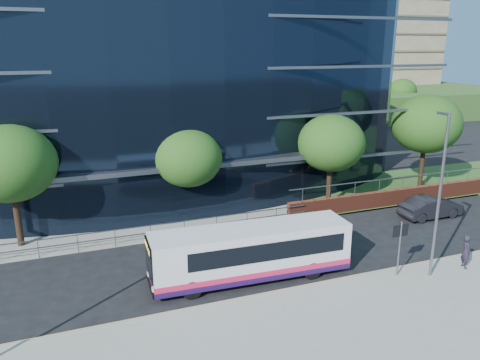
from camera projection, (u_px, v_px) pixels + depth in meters
name	position (u px, v px, depth m)	size (l,w,h in m)	color
ground	(299.00, 279.00, 22.90)	(200.00, 200.00, 0.00)	black
pavement_near	(359.00, 334.00, 18.39)	(80.00, 8.00, 0.15)	gray
kerb	(310.00, 287.00, 21.98)	(80.00, 0.25, 0.16)	gray
yellow_line_outer	(307.00, 286.00, 22.18)	(80.00, 0.08, 0.01)	gold
yellow_line_inner	(306.00, 285.00, 22.32)	(80.00, 0.08, 0.01)	gold
far_forecourt	(140.00, 219.00, 30.73)	(50.00, 8.00, 0.10)	gray
glass_office	(139.00, 84.00, 38.06)	(44.00, 23.10, 16.00)	black
guard_railings	(115.00, 234.00, 26.24)	(24.00, 0.05, 1.10)	slate
apartment_block	(311.00, 45.00, 82.12)	(60.00, 42.00, 30.00)	#2D511E
street_sign	(400.00, 237.00, 22.41)	(0.85, 0.09, 2.80)	slate
tree_far_a	(10.00, 164.00, 25.22)	(4.95, 4.95, 6.98)	black
tree_far_b	(188.00, 158.00, 29.25)	(4.29, 4.29, 6.05)	black
tree_far_c	(331.00, 143.00, 32.12)	(4.62, 4.62, 6.51)	black
tree_far_d	(426.00, 124.00, 35.90)	(5.28, 5.28, 7.44)	black
tree_dist_e	(319.00, 93.00, 65.75)	(4.62, 4.62, 6.51)	black
tree_dist_f	(402.00, 90.00, 73.09)	(4.29, 4.29, 6.05)	black
streetlight_east	(439.00, 192.00, 21.76)	(0.15, 0.77, 8.00)	slate
city_bus	(253.00, 252.00, 22.61)	(9.86, 2.66, 2.64)	silver
parked_car	(431.00, 207.00, 30.87)	(1.52, 4.37, 1.44)	black
pedestrian	(466.00, 252.00, 23.55)	(0.63, 0.41, 1.73)	#211D2B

